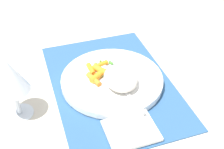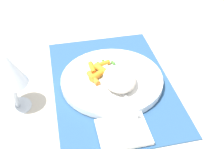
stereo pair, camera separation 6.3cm
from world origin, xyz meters
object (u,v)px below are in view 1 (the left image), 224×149
object	(u,v)px
plate	(112,80)
fork	(117,83)
napkin	(131,130)
carrot_portion	(98,72)
rice_mound	(120,78)
wine_glass	(10,78)

from	to	relation	value
plate	fork	xyz separation A→B (m)	(-0.03, -0.01, 0.01)
plate	napkin	world-z (taller)	plate
carrot_portion	rice_mound	bearing A→B (deg)	-143.41
wine_glass	fork	bearing A→B (deg)	-88.85
rice_mound	wine_glass	bearing A→B (deg)	90.11
plate	fork	bearing A→B (deg)	-169.11
carrot_portion	plate	bearing A→B (deg)	-129.64
plate	rice_mound	xyz separation A→B (m)	(-0.03, -0.01, 0.03)
fork	carrot_portion	bearing A→B (deg)	34.07
carrot_portion	wine_glass	xyz separation A→B (m)	(-0.06, 0.21, 0.08)
rice_mound	fork	distance (m)	0.02
rice_mound	fork	size ratio (longest dim) A/B	0.51
plate	napkin	distance (m)	0.17
carrot_portion	napkin	size ratio (longest dim) A/B	0.79
rice_mound	napkin	distance (m)	0.15
plate	rice_mound	distance (m)	0.04
plate	napkin	size ratio (longest dim) A/B	2.37
plate	wine_glass	world-z (taller)	wine_glass
wine_glass	napkin	world-z (taller)	wine_glass
rice_mound	napkin	bearing A→B (deg)	169.98
fork	wine_glass	world-z (taller)	wine_glass
carrot_portion	napkin	bearing A→B (deg)	-175.23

